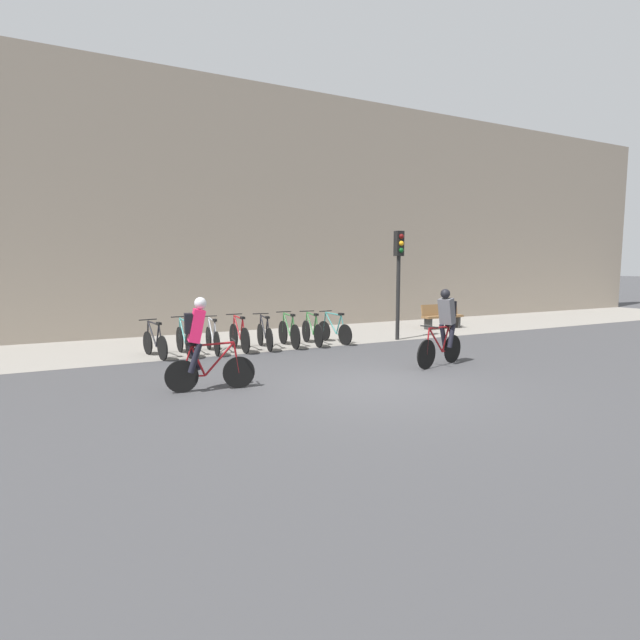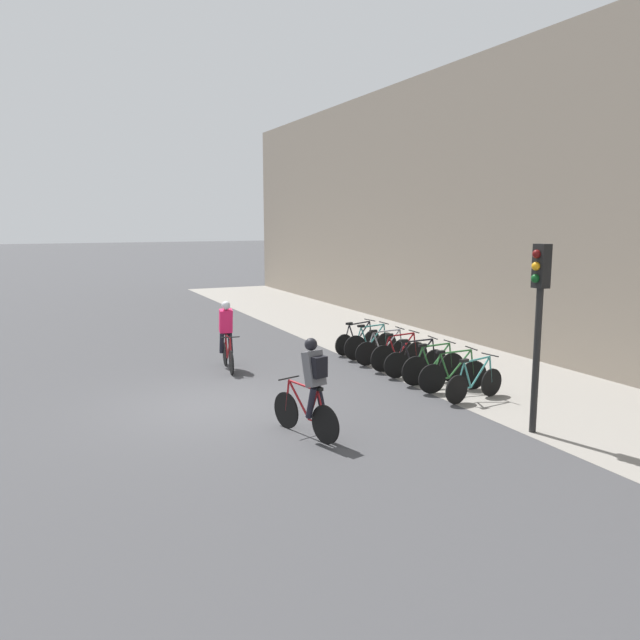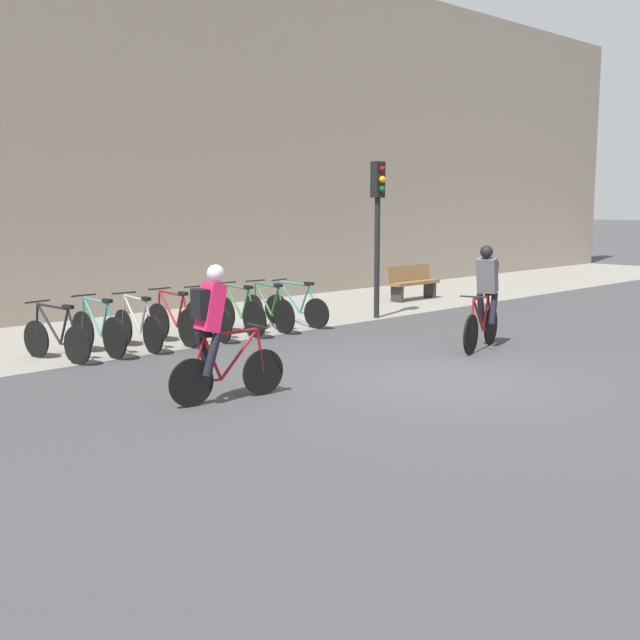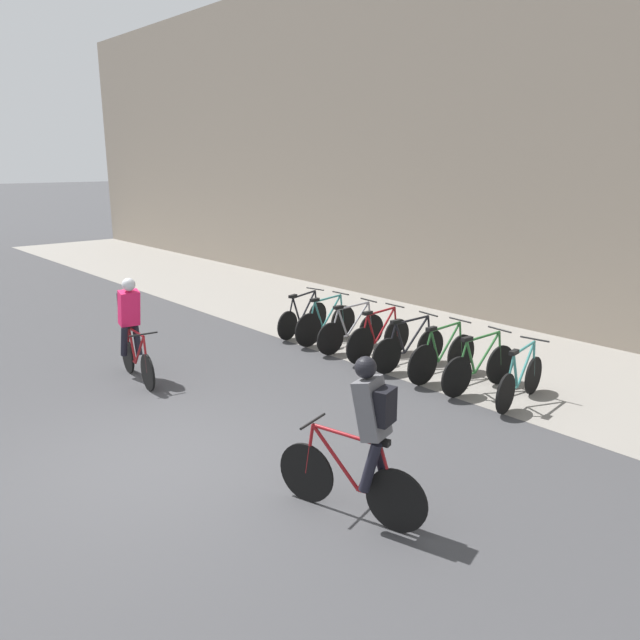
% 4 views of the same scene
% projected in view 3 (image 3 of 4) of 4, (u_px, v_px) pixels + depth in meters
% --- Properties ---
extents(ground, '(200.00, 200.00, 0.00)m').
position_uv_depth(ground, '(439.00, 379.00, 11.42)').
color(ground, '#3D3D3F').
extents(kerb_strip, '(44.00, 4.50, 0.01)m').
position_uv_depth(kerb_strip, '(171.00, 327.00, 16.20)').
color(kerb_strip, gray).
rests_on(kerb_strip, ground).
extents(building_facade, '(44.00, 0.60, 8.59)m').
position_uv_depth(building_facade, '(100.00, 119.00, 17.38)').
color(building_facade, gray).
rests_on(building_facade, ground).
extents(cyclist_pink, '(1.64, 0.51, 1.74)m').
position_uv_depth(cyclist_pink, '(215.00, 329.00, 9.96)').
color(cyclist_pink, black).
rests_on(cyclist_pink, ground).
extents(cyclist_grey, '(1.68, 0.63, 1.78)m').
position_uv_depth(cyclist_grey, '(485.00, 294.00, 13.75)').
color(cyclist_grey, black).
rests_on(cyclist_grey, ground).
extents(parked_bike_0, '(0.49, 1.60, 0.94)m').
position_uv_depth(parked_bike_0, '(56.00, 338.00, 12.67)').
color(parked_bike_0, black).
rests_on(parked_bike_0, ground).
extents(parked_bike_1, '(0.46, 1.67, 0.98)m').
position_uv_depth(parked_bike_1, '(98.00, 331.00, 13.18)').
color(parked_bike_1, black).
rests_on(parked_bike_1, ground).
extents(parked_bike_2, '(0.46, 1.69, 0.95)m').
position_uv_depth(parked_bike_2, '(137.00, 327.00, 13.69)').
color(parked_bike_2, black).
rests_on(parked_bike_2, ground).
extents(parked_bike_3, '(0.46, 1.68, 0.98)m').
position_uv_depth(parked_bike_3, '(174.00, 322.00, 14.20)').
color(parked_bike_3, black).
rests_on(parked_bike_3, ground).
extents(parked_bike_4, '(0.46, 1.68, 0.95)m').
position_uv_depth(parked_bike_4, '(208.00, 318.00, 14.71)').
color(parked_bike_4, black).
rests_on(parked_bike_4, ground).
extents(parked_bike_5, '(0.46, 1.67, 0.98)m').
position_uv_depth(parked_bike_5, '(239.00, 314.00, 15.21)').
color(parked_bike_5, black).
rests_on(parked_bike_5, ground).
extents(parked_bike_6, '(0.46, 1.70, 0.96)m').
position_uv_depth(parked_bike_6, '(269.00, 310.00, 15.72)').
color(parked_bike_6, black).
rests_on(parked_bike_6, ground).
extents(parked_bike_7, '(0.46, 1.64, 0.94)m').
position_uv_depth(parked_bike_7, '(296.00, 308.00, 16.24)').
color(parked_bike_7, black).
rests_on(parked_bike_7, ground).
extents(traffic_light_pole, '(0.26, 0.30, 3.36)m').
position_uv_depth(traffic_light_pole, '(378.00, 210.00, 17.13)').
color(traffic_light_pole, black).
rests_on(traffic_light_pole, ground).
extents(bench, '(1.66, 0.44, 0.89)m').
position_uv_depth(bench, '(412.00, 282.00, 20.61)').
color(bench, brown).
rests_on(bench, ground).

